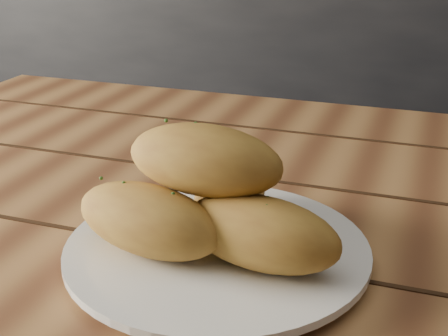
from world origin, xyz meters
TOP-DOWN VIEW (x-y plane):
  - counter at (0.00, 1.70)m, footprint 2.80×0.60m
  - table at (0.13, 0.51)m, footprint 1.62×0.97m
  - plate at (-0.02, 0.40)m, footprint 0.30×0.30m
  - bread_rolls at (-0.03, 0.39)m, footprint 0.27×0.22m

SIDE VIEW (x-z plane):
  - counter at x=0.00m, z-range 0.00..0.90m
  - table at x=0.13m, z-range 0.29..1.04m
  - plate at x=-0.02m, z-range 0.75..0.77m
  - bread_rolls at x=-0.03m, z-range 0.75..0.88m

